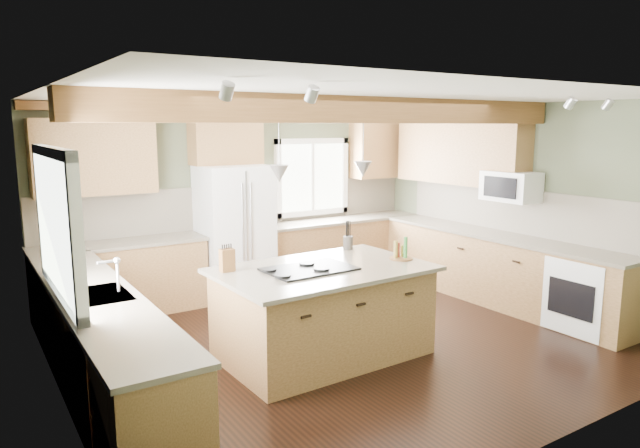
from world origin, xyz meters
TOP-DOWN VIEW (x-y plane):
  - floor at (0.00, 0.00)m, footprint 5.60×5.60m
  - ceiling at (0.00, 0.00)m, footprint 5.60×5.60m
  - wall_back at (0.00, 2.50)m, footprint 5.60×0.00m
  - wall_left at (-2.80, 0.00)m, footprint 0.00×5.00m
  - wall_right at (2.80, 0.00)m, footprint 0.00×5.00m
  - ceiling_beam at (0.00, -0.21)m, footprint 5.55×0.26m
  - soffit_trim at (0.00, 2.40)m, footprint 5.55×0.20m
  - backsplash_back at (0.00, 2.48)m, footprint 5.58×0.03m
  - backsplash_right at (2.78, 0.05)m, footprint 0.03×3.70m
  - base_cab_back_left at (-1.79, 2.20)m, footprint 2.02×0.60m
  - counter_back_left at (-1.79, 2.20)m, footprint 2.06×0.64m
  - base_cab_back_right at (1.49, 2.20)m, footprint 2.62×0.60m
  - counter_back_right at (1.49, 2.20)m, footprint 2.66×0.64m
  - base_cab_left at (-2.50, 0.05)m, footprint 0.60×3.70m
  - counter_left at (-2.50, 0.05)m, footprint 0.64×3.74m
  - base_cab_right at (2.50, 0.05)m, footprint 0.60×3.70m
  - counter_right at (2.50, 0.05)m, footprint 0.64×3.74m
  - upper_cab_back_left at (-1.99, 2.33)m, footprint 1.40×0.35m
  - upper_cab_over_fridge at (-0.30, 2.33)m, footprint 0.96×0.35m
  - upper_cab_right at (2.62, 0.90)m, footprint 0.35×2.20m
  - upper_cab_back_corner at (2.30, 2.33)m, footprint 0.90×0.35m
  - window_left at (-2.78, 0.05)m, footprint 0.04×1.60m
  - window_back at (1.15, 2.48)m, footprint 1.10×0.04m
  - sink at (-2.50, 0.05)m, footprint 0.50×0.65m
  - faucet at (-2.32, 0.05)m, footprint 0.02×0.02m
  - dishwasher at (-2.49, -1.25)m, footprint 0.60×0.60m
  - oven at (2.49, -1.25)m, footprint 0.60×0.72m
  - microwave at (2.58, -0.05)m, footprint 0.40×0.70m
  - pendant_left at (-0.89, -0.22)m, footprint 0.18×0.18m
  - pendant_right at (0.09, -0.19)m, footprint 0.18×0.18m
  - refrigerator at (-0.30, 2.12)m, footprint 0.90×0.74m
  - island at (-0.40, -0.21)m, footprint 2.00×1.26m
  - island_top at (-0.40, -0.21)m, footprint 2.14×1.39m
  - cooktop at (-0.56, -0.21)m, footprint 0.87×0.59m
  - knife_block at (-1.26, 0.17)m, footprint 0.14×0.10m
  - utensil_crock at (0.31, 0.36)m, footprint 0.12×0.12m
  - bottle_tray at (0.50, -0.35)m, footprint 0.29×0.29m

SIDE VIEW (x-z plane):
  - floor at x=0.00m, z-range 0.00..0.00m
  - dishwasher at x=-2.49m, z-range 0.01..0.85m
  - oven at x=2.49m, z-range 0.01..0.85m
  - base_cab_back_left at x=-1.79m, z-range 0.00..0.88m
  - base_cab_back_right at x=1.49m, z-range 0.00..0.88m
  - base_cab_left at x=-2.50m, z-range 0.00..0.88m
  - base_cab_right at x=2.50m, z-range 0.00..0.88m
  - island at x=-0.40m, z-range 0.00..0.88m
  - counter_back_left at x=-1.79m, z-range 0.88..0.92m
  - counter_back_right at x=1.49m, z-range 0.88..0.92m
  - counter_left at x=-2.50m, z-range 0.88..0.92m
  - counter_right at x=2.50m, z-range 0.88..0.92m
  - refrigerator at x=-0.30m, z-range 0.00..1.80m
  - island_top at x=-0.40m, z-range 0.88..0.92m
  - sink at x=-2.50m, z-range 0.89..0.92m
  - cooktop at x=-0.56m, z-range 0.92..0.94m
  - utensil_crock at x=0.31m, z-range 0.92..1.07m
  - knife_block at x=-1.26m, z-range 0.92..1.14m
  - bottle_tray at x=0.50m, z-range 0.92..1.14m
  - faucet at x=-2.32m, z-range 0.91..1.19m
  - backsplash_back at x=0.00m, z-range 0.92..1.50m
  - backsplash_right at x=2.78m, z-range 0.92..1.50m
  - wall_back at x=0.00m, z-range -1.50..4.10m
  - wall_left at x=-2.80m, z-range -1.20..3.80m
  - wall_right at x=2.80m, z-range -1.20..3.80m
  - window_back at x=1.15m, z-range 1.05..2.05m
  - window_left at x=-2.78m, z-range 1.02..2.08m
  - microwave at x=2.58m, z-range 1.36..1.74m
  - pendant_left at x=-0.89m, z-range 1.80..1.96m
  - pendant_right at x=0.09m, z-range 1.80..1.96m
  - upper_cab_back_left at x=-1.99m, z-range 1.50..2.40m
  - upper_cab_right at x=2.62m, z-range 1.50..2.40m
  - upper_cab_back_corner at x=2.30m, z-range 1.50..2.40m
  - upper_cab_over_fridge at x=-0.30m, z-range 1.80..2.50m
  - ceiling_beam at x=0.00m, z-range 2.34..2.60m
  - soffit_trim at x=0.00m, z-range 2.49..2.59m
  - ceiling at x=0.00m, z-range 2.60..2.60m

